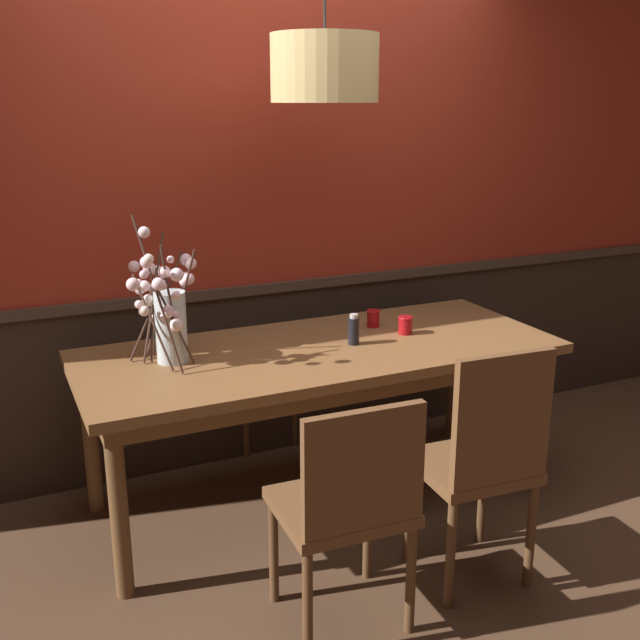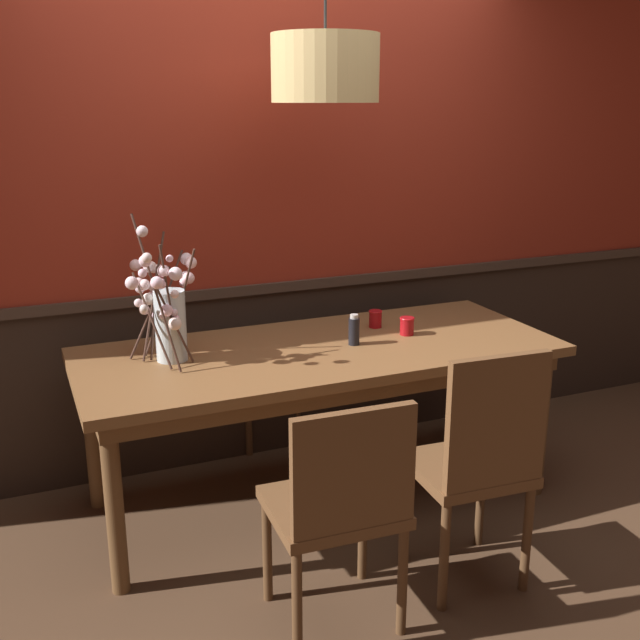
{
  "view_description": "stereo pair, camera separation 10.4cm",
  "coord_description": "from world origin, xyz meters",
  "px_view_note": "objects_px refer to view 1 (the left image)",
  "views": [
    {
      "loc": [
        -1.34,
        -2.91,
        1.83
      ],
      "look_at": [
        0.0,
        0.0,
        0.89
      ],
      "focal_mm": 42.29,
      "sensor_mm": 36.0,
      "label": 1
    },
    {
      "loc": [
        -1.25,
        -2.96,
        1.83
      ],
      "look_at": [
        0.0,
        0.0,
        0.89
      ],
      "focal_mm": 42.29,
      "sensor_mm": 36.0,
      "label": 2
    }
  ],
  "objects_px": {
    "candle_holder_nearer_center": "(373,318)",
    "condiment_bottle": "(354,330)",
    "chair_far_side_left": "(195,350)",
    "vase_with_blossoms": "(167,314)",
    "candle_holder_nearer_edge": "(405,325)",
    "chair_near_side_right": "(483,456)",
    "dining_table": "(320,364)",
    "pendant_lamp": "(325,69)",
    "chair_far_side_right": "(302,337)",
    "chair_near_side_left": "(349,501)"
  },
  "relations": [
    {
      "from": "candle_holder_nearer_center",
      "to": "condiment_bottle",
      "type": "relative_size",
      "value": 0.6
    },
    {
      "from": "chair_far_side_left",
      "to": "vase_with_blossoms",
      "type": "relative_size",
      "value": 1.52
    },
    {
      "from": "candle_holder_nearer_edge",
      "to": "vase_with_blossoms",
      "type": "bearing_deg",
      "value": 175.6
    },
    {
      "from": "candle_holder_nearer_center",
      "to": "chair_far_side_left",
      "type": "bearing_deg",
      "value": 136.45
    },
    {
      "from": "chair_near_side_right",
      "to": "candle_holder_nearer_center",
      "type": "xyz_separation_m",
      "value": [
        0.08,
        1.02,
        0.26
      ]
    },
    {
      "from": "vase_with_blossoms",
      "to": "candle_holder_nearer_edge",
      "type": "height_order",
      "value": "vase_with_blossoms"
    },
    {
      "from": "dining_table",
      "to": "condiment_bottle",
      "type": "xyz_separation_m",
      "value": [
        0.16,
        -0.03,
        0.15
      ]
    },
    {
      "from": "vase_with_blossoms",
      "to": "candle_holder_nearer_edge",
      "type": "distance_m",
      "value": 1.12
    },
    {
      "from": "dining_table",
      "to": "chair_near_side_right",
      "type": "relative_size",
      "value": 2.18
    },
    {
      "from": "candle_holder_nearer_center",
      "to": "pendant_lamp",
      "type": "height_order",
      "value": "pendant_lamp"
    },
    {
      "from": "chair_far_side_right",
      "to": "vase_with_blossoms",
      "type": "xyz_separation_m",
      "value": [
        -0.94,
        -0.76,
        0.44
      ]
    },
    {
      "from": "chair_far_side_left",
      "to": "condiment_bottle",
      "type": "bearing_deg",
      "value": -60.38
    },
    {
      "from": "chair_near_side_left",
      "to": "pendant_lamp",
      "type": "distance_m",
      "value": 1.75
    },
    {
      "from": "chair_far_side_left",
      "to": "condiment_bottle",
      "type": "xyz_separation_m",
      "value": [
        0.5,
        -0.88,
        0.29
      ]
    },
    {
      "from": "candle_holder_nearer_center",
      "to": "chair_near_side_right",
      "type": "bearing_deg",
      "value": -94.6
    },
    {
      "from": "chair_far_side_left",
      "to": "vase_with_blossoms",
      "type": "distance_m",
      "value": 0.93
    },
    {
      "from": "chair_far_side_right",
      "to": "candle_holder_nearer_center",
      "type": "distance_m",
      "value": 0.74
    },
    {
      "from": "dining_table",
      "to": "pendant_lamp",
      "type": "bearing_deg",
      "value": 51.06
    },
    {
      "from": "chair_far_side_right",
      "to": "dining_table",
      "type": "bearing_deg",
      "value": -108.31
    },
    {
      "from": "dining_table",
      "to": "candle_holder_nearer_center",
      "type": "xyz_separation_m",
      "value": [
        0.37,
        0.18,
        0.12
      ]
    },
    {
      "from": "dining_table",
      "to": "chair_near_side_left",
      "type": "xyz_separation_m",
      "value": [
        -0.29,
        -0.87,
        -0.17
      ]
    },
    {
      "from": "dining_table",
      "to": "candle_holder_nearer_center",
      "type": "bearing_deg",
      "value": 25.71
    },
    {
      "from": "chair_near_side_right",
      "to": "condiment_bottle",
      "type": "relative_size",
      "value": 6.94
    },
    {
      "from": "vase_with_blossoms",
      "to": "condiment_bottle",
      "type": "xyz_separation_m",
      "value": [
        0.81,
        -0.12,
        -0.14
      ]
    },
    {
      "from": "chair_far_side_right",
      "to": "candle_holder_nearer_edge",
      "type": "xyz_separation_m",
      "value": [
        0.17,
        -0.84,
        0.28
      ]
    },
    {
      "from": "dining_table",
      "to": "chair_far_side_right",
      "type": "relative_size",
      "value": 2.27
    },
    {
      "from": "chair_far_side_left",
      "to": "candle_holder_nearer_edge",
      "type": "relative_size",
      "value": 11.37
    },
    {
      "from": "chair_far_side_right",
      "to": "pendant_lamp",
      "type": "relative_size",
      "value": 0.9
    },
    {
      "from": "candle_holder_nearer_edge",
      "to": "pendant_lamp",
      "type": "height_order",
      "value": "pendant_lamp"
    },
    {
      "from": "chair_near_side_right",
      "to": "condiment_bottle",
      "type": "xyz_separation_m",
      "value": [
        -0.13,
        0.82,
        0.28
      ]
    },
    {
      "from": "chair_far_side_left",
      "to": "chair_far_side_right",
      "type": "distance_m",
      "value": 0.63
    },
    {
      "from": "vase_with_blossoms",
      "to": "candle_holder_nearer_center",
      "type": "height_order",
      "value": "vase_with_blossoms"
    },
    {
      "from": "chair_near_side_right",
      "to": "chair_near_side_left",
      "type": "xyz_separation_m",
      "value": [
        -0.58,
        -0.03,
        -0.04
      ]
    },
    {
      "from": "vase_with_blossoms",
      "to": "chair_far_side_left",
      "type": "bearing_deg",
      "value": 67.49
    },
    {
      "from": "chair_far_side_left",
      "to": "candle_holder_nearer_edge",
      "type": "xyz_separation_m",
      "value": [
        0.8,
        -0.84,
        0.27
      ]
    },
    {
      "from": "chair_far_side_left",
      "to": "pendant_lamp",
      "type": "distance_m",
      "value": 1.67
    },
    {
      "from": "chair_near_side_right",
      "to": "chair_far_side_left",
      "type": "bearing_deg",
      "value": 110.37
    },
    {
      "from": "chair_near_side_right",
      "to": "candle_holder_nearer_edge",
      "type": "bearing_deg",
      "value": 79.11
    },
    {
      "from": "vase_with_blossoms",
      "to": "candle_holder_nearer_center",
      "type": "distance_m",
      "value": 1.04
    },
    {
      "from": "chair_near_side_right",
      "to": "candle_holder_nearer_edge",
      "type": "height_order",
      "value": "chair_near_side_right"
    },
    {
      "from": "chair_far_side_right",
      "to": "candle_holder_nearer_edge",
      "type": "distance_m",
      "value": 0.9
    },
    {
      "from": "chair_far_side_right",
      "to": "condiment_bottle",
      "type": "height_order",
      "value": "chair_far_side_right"
    },
    {
      "from": "chair_far_side_left",
      "to": "candle_holder_nearer_center",
      "type": "height_order",
      "value": "chair_far_side_left"
    },
    {
      "from": "candle_holder_nearer_edge",
      "to": "chair_far_side_right",
      "type": "bearing_deg",
      "value": 101.16
    },
    {
      "from": "dining_table",
      "to": "chair_near_side_left",
      "type": "height_order",
      "value": "chair_near_side_left"
    },
    {
      "from": "dining_table",
      "to": "vase_with_blossoms",
      "type": "xyz_separation_m",
      "value": [
        -0.66,
        0.1,
        0.29
      ]
    },
    {
      "from": "candle_holder_nearer_center",
      "to": "candle_holder_nearer_edge",
      "type": "relative_size",
      "value": 1.0
    },
    {
      "from": "chair_far_side_left",
      "to": "chair_near_side_right",
      "type": "xyz_separation_m",
      "value": [
        0.63,
        -1.7,
        0.01
      ]
    },
    {
      "from": "candle_holder_nearer_center",
      "to": "pendant_lamp",
      "type": "bearing_deg",
      "value": -159.95
    },
    {
      "from": "chair_near_side_left",
      "to": "dining_table",
      "type": "bearing_deg",
      "value": 71.52
    }
  ]
}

